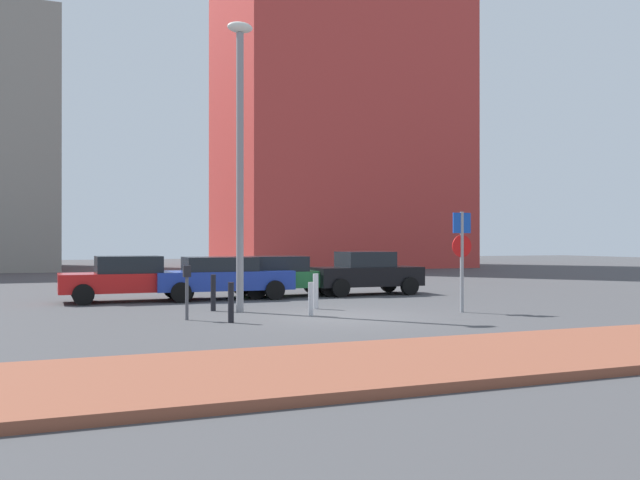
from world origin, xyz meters
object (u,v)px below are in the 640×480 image
object	(u,v)px
parked_car_red	(131,278)
traffic_bollard_edge	(231,303)
traffic_bollard_near	(311,299)
parking_sign_post	(462,249)
parking_meter	(187,285)
traffic_bollard_far	(213,293)
traffic_bollard_mid	(316,291)
parked_car_green	(283,275)
parked_car_blue	(222,277)
parked_car_black	(366,273)
street_lamp	(240,143)

from	to	relation	value
parked_car_red	traffic_bollard_edge	size ratio (longest dim) A/B	4.63
traffic_bollard_near	traffic_bollard_edge	size ratio (longest dim) A/B	0.90
parked_car_red	parking_sign_post	distance (m)	10.45
parking_sign_post	parking_meter	bearing A→B (deg)	172.59
traffic_bollard_near	traffic_bollard_far	distance (m)	2.93
traffic_bollard_near	traffic_bollard_mid	distance (m)	1.75
traffic_bollard_near	traffic_bollard_edge	xyz separation A→B (m)	(-2.30, -0.76, 0.05)
parked_car_green	traffic_bollard_far	bearing A→B (deg)	-129.80
parking_sign_post	traffic_bollard_mid	world-z (taller)	parking_sign_post
parked_car_green	traffic_bollard_far	size ratio (longest dim) A/B	3.94
parked_car_blue	parked_car_black	world-z (taller)	parked_car_black
street_lamp	traffic_bollard_mid	distance (m)	4.64
parked_car_red	parked_car_black	size ratio (longest dim) A/B	1.12
traffic_bollard_near	parking_sign_post	bearing A→B (deg)	-10.61
parked_car_green	traffic_bollard_mid	xyz separation A→B (m)	(-0.57, -4.58, -0.23)
traffic_bollard_mid	parked_car_black	bearing A→B (deg)	49.65
parked_car_blue	parking_sign_post	world-z (taller)	parking_sign_post
traffic_bollard_near	parked_car_red	bearing A→B (deg)	122.82
parked_car_blue	traffic_bollard_far	distance (m)	3.90
parked_car_red	traffic_bollard_mid	size ratio (longest dim) A/B	4.42
traffic_bollard_far	traffic_bollard_edge	size ratio (longest dim) A/B	1.05
parked_car_black	traffic_bollard_near	distance (m)	7.26
traffic_bollard_near	traffic_bollard_mid	size ratio (longest dim) A/B	0.86
parking_meter	traffic_bollard_near	xyz separation A→B (m)	(3.16, -0.18, -0.43)
parked_car_blue	parking_sign_post	bearing A→B (deg)	-52.62
traffic_bollard_near	parked_car_black	bearing A→B (deg)	53.17
parked_car_blue	traffic_bollard_mid	xyz separation A→B (m)	(1.68, -4.21, -0.25)
parking_meter	parking_sign_post	bearing A→B (deg)	-7.41
parking_meter	traffic_bollard_near	distance (m)	3.19
traffic_bollard_mid	traffic_bollard_edge	bearing A→B (deg)	-142.58
parked_car_red	parked_car_green	world-z (taller)	parked_car_red
parked_car_blue	parking_meter	distance (m)	6.04
parked_car_red	traffic_bollard_far	distance (m)	4.31
parked_car_red	parked_car_blue	distance (m)	2.93
parked_car_green	parked_car_black	distance (m)	3.04
street_lamp	traffic_bollard_edge	size ratio (longest dim) A/B	8.26
parked_car_red	parked_car_blue	bearing A→B (deg)	-3.76
parked_car_red	traffic_bollard_far	size ratio (longest dim) A/B	4.41
traffic_bollard_edge	parked_car_green	bearing A→B (deg)	62.32
traffic_bollard_far	parked_car_black	bearing A→B (deg)	30.21
traffic_bollard_far	traffic_bollard_near	bearing A→B (deg)	-44.77
parking_sign_post	traffic_bollard_near	bearing A→B (deg)	169.39
parking_sign_post	traffic_bollard_edge	bearing A→B (deg)	179.99
traffic_bollard_far	traffic_bollard_edge	distance (m)	2.84
parked_car_blue	parked_car_black	size ratio (longest dim) A/B	1.15
parking_sign_post	traffic_bollard_mid	size ratio (longest dim) A/B	2.72
street_lamp	traffic_bollard_mid	xyz separation A→B (m)	(2.22, 0.05, -4.07)
parked_car_red	traffic_bollard_edge	world-z (taller)	parked_car_red
traffic_bollard_near	traffic_bollard_mid	xyz separation A→B (m)	(0.75, 1.57, 0.07)
traffic_bollard_mid	parked_car_red	bearing A→B (deg)	136.30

